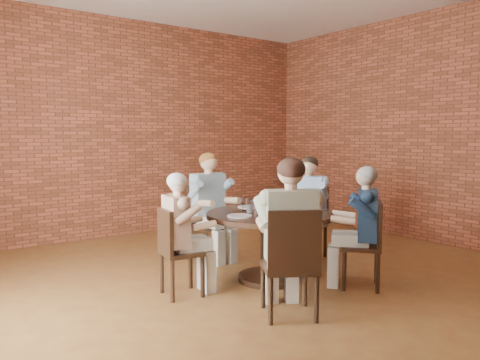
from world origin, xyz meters
TOP-DOWN VIEW (x-y plane):
  - floor at (0.00, 0.00)m, footprint 7.00×7.00m
  - wall_back at (0.00, 3.50)m, footprint 7.00×0.00m
  - wall_right at (3.25, 0.00)m, footprint 0.00×7.00m
  - dining_table at (0.12, 0.29)m, footprint 1.37×1.37m
  - chair_a at (1.18, 0.74)m, footprint 0.55×0.55m
  - diner_a at (1.11, 0.71)m, footprint 0.79×0.72m
  - chair_b at (0.09, 1.51)m, footprint 0.45×0.45m
  - diner_b at (0.09, 1.43)m, footprint 0.56×0.68m
  - chair_c at (-0.96, 0.45)m, footprint 0.42×0.42m
  - diner_c at (-0.89, 0.44)m, footprint 0.63×0.54m
  - chair_d at (-0.44, -0.66)m, footprint 0.62×0.62m
  - diner_d at (-0.39, -0.58)m, footprint 0.83×0.88m
  - chair_e at (0.78, -0.51)m, footprint 0.55×0.55m
  - diner_e at (0.74, -0.46)m, footprint 0.76×0.77m
  - plate_a at (0.44, 0.52)m, footprint 0.26×0.26m
  - plate_b at (0.16, 0.72)m, footprint 0.26×0.26m
  - plate_c at (-0.29, 0.28)m, footprint 0.26×0.26m
  - plate_d at (0.33, -0.08)m, footprint 0.26×0.26m
  - glass_a at (0.44, 0.31)m, footprint 0.07×0.07m
  - glass_b at (0.18, 0.47)m, footprint 0.07×0.07m
  - glass_c at (0.00, 0.57)m, footprint 0.07×0.07m
  - glass_d at (-0.04, 0.43)m, footprint 0.07×0.07m
  - glass_e at (-0.17, 0.13)m, footprint 0.07×0.07m
  - glass_f at (-0.03, -0.10)m, footprint 0.07×0.07m
  - smartphone at (0.51, 0.05)m, footprint 0.12×0.17m

SIDE VIEW (x-z plane):
  - floor at x=0.00m, z-range 0.00..0.00m
  - chair_c at x=-0.96m, z-range 0.04..0.92m
  - chair_e at x=0.78m, z-range 0.04..0.94m
  - chair_a at x=1.18m, z-range 0.04..0.97m
  - chair_b at x=0.09m, z-range 0.04..0.99m
  - chair_d at x=-0.44m, z-range 0.04..1.01m
  - dining_table at x=0.12m, z-range 0.15..0.90m
  - diner_c at x=-0.89m, z-range 0.00..1.22m
  - diner_e at x=0.74m, z-range 0.00..1.26m
  - diner_a at x=1.11m, z-range 0.00..1.31m
  - diner_b at x=0.09m, z-range 0.00..1.36m
  - diner_d at x=-0.39m, z-range 0.00..1.39m
  - smartphone at x=0.51m, z-range 0.75..0.76m
  - plate_a at x=0.44m, z-range 0.75..0.76m
  - plate_b at x=0.16m, z-range 0.75..0.76m
  - plate_c at x=-0.29m, z-range 0.75..0.76m
  - plate_d at x=0.33m, z-range 0.75..0.76m
  - glass_a at x=0.44m, z-range 0.75..0.89m
  - glass_b at x=0.18m, z-range 0.75..0.89m
  - glass_c at x=0.00m, z-range 0.75..0.89m
  - glass_d at x=-0.04m, z-range 0.75..0.89m
  - glass_e at x=-0.17m, z-range 0.75..0.89m
  - glass_f at x=-0.03m, z-range 0.75..0.89m
  - wall_back at x=0.00m, z-range -1.80..5.20m
  - wall_right at x=3.25m, z-range -1.80..5.20m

